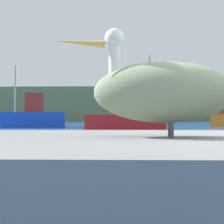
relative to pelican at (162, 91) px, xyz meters
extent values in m
cube|color=#6B7A51|center=(1.25, 70.09, 2.27)|extent=(140.00, 10.36, 6.64)
cube|color=gray|center=(0.01, 0.00, -0.70)|extent=(3.86, 2.96, 0.70)
ellipsoid|color=gray|center=(0.01, 0.00, -0.01)|extent=(1.11, 0.62, 0.47)
cylinder|color=white|center=(-0.37, 0.02, 0.22)|extent=(0.09, 0.09, 0.31)
sphere|color=white|center=(-0.37, 0.02, 0.42)|extent=(0.15, 0.15, 0.15)
cone|color=gold|center=(-0.65, 0.04, 0.39)|extent=(0.41, 0.08, 0.10)
cylinder|color=#4C4742|center=(0.06, -0.10, -0.30)|extent=(0.03, 0.03, 0.11)
cylinder|color=#4C4742|center=(0.07, 0.09, -0.30)|extent=(0.03, 0.03, 0.11)
cylinder|color=#3F382D|center=(7.47, 28.40, 0.35)|extent=(0.10, 0.10, 0.70)
cube|color=blue|center=(-7.56, 26.12, -0.43)|extent=(5.11, 2.18, 1.24)
cube|color=maroon|center=(-7.49, 26.13, 0.96)|extent=(1.49, 1.49, 1.55)
cylinder|color=#B2B2B2|center=(-9.04, 25.97, 2.06)|extent=(0.12, 0.12, 3.75)
cube|color=red|center=(-0.17, 18.78, -0.57)|extent=(4.79, 1.47, 0.96)
cube|color=maroon|center=(-0.08, 18.78, 0.77)|extent=(1.68, 1.08, 1.71)
cylinder|color=#B2B2B2|center=(1.26, 18.76, 1.70)|extent=(0.12, 0.12, 3.59)
camera|label=1|loc=(-0.30, -2.77, -0.20)|focal=57.58mm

